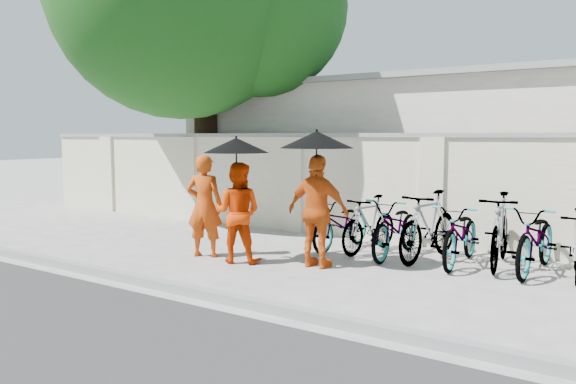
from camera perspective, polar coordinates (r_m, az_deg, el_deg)
The scene contains 17 objects.
ground at distance 8.96m, azimuth -4.79°, elevation -7.37°, with size 80.00×80.00×0.00m, color #AEAAA4.
kerb at distance 7.73m, azimuth -12.76°, elevation -9.17°, with size 40.00×0.16×0.12m, color gray.
compound_wall at distance 11.01m, azimuth 9.75°, elevation 0.30°, with size 20.00×0.30×2.00m, color beige.
building_behind at distance 14.25m, azimuth 19.75°, elevation 3.68°, with size 14.00×6.00×3.20m, color beige.
shade_tree at distance 13.72m, azimuth -9.46°, elevation 18.60°, with size 6.70×6.20×8.20m.
monk_left at distance 9.50m, azimuth -8.47°, elevation -1.40°, with size 0.63×0.41×1.72m, color #B33E0B.
monk_center at distance 9.01m, azimuth -5.14°, elevation -2.09°, with size 0.78×0.61×1.61m, color #CC3002.
parasol_center at distance 8.83m, azimuth -5.28°, elevation 4.75°, with size 1.03×1.03×1.09m.
monk_right at distance 8.62m, azimuth 3.05°, elevation -1.97°, with size 1.02×0.43×1.75m, color #CB4E0F.
parasol_right at distance 8.46m, azimuth 2.93°, elevation 5.33°, with size 1.12×1.12×1.11m.
bike_0 at distance 10.11m, azimuth 5.48°, elevation -3.20°, with size 0.61×1.76×0.92m, color gray.
bike_1 at distance 9.87m, azimuth 8.27°, elevation -3.25°, with size 0.47×1.65×0.99m, color gray.
bike_2 at distance 9.57m, azimuth 10.97°, elevation -3.53°, with size 0.67×1.92×1.01m, color gray.
bike_3 at distance 9.40m, azimuth 14.09°, elevation -3.37°, with size 0.54×1.90×1.14m, color gray.
bike_4 at distance 9.23m, azimuth 17.21°, elevation -4.12°, with size 0.65×1.86×0.98m, color gray.
bike_5 at distance 9.24m, azimuth 20.74°, elevation -3.68°, with size 0.54×1.92×1.15m, color gray.
bike_6 at distance 9.07m, azimuth 23.95°, elevation -4.38°, with size 0.68×1.96×1.03m, color gray.
Camera 1 is at (5.45, -6.82, 2.03)m, focal length 35.00 mm.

